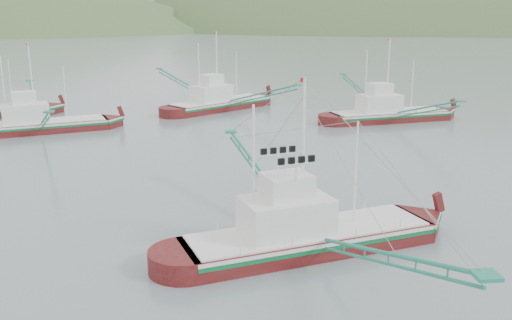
{
  "coord_description": "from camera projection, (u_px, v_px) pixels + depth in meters",
  "views": [
    {
      "loc": [
        -3.3,
        -30.5,
        12.75
      ],
      "look_at": [
        0.0,
        6.0,
        3.2
      ],
      "focal_mm": 40.0,
      "sensor_mm": 36.0,
      "label": 1
    }
  ],
  "objects": [
    {
      "name": "ground",
      "position": [
        265.0,
        240.0,
        32.9
      ],
      "size": [
        1200.0,
        1200.0,
        0.0
      ],
      "primitive_type": "plane",
      "color": "slate",
      "rests_on": "ground"
    },
    {
      "name": "main_boat",
      "position": [
        307.0,
        216.0,
        30.96
      ],
      "size": [
        14.54,
        24.85,
        10.31
      ],
      "rotation": [
        0.0,
        0.0,
        0.29
      ],
      "color": "#4A0C0C",
      "rests_on": "ground"
    },
    {
      "name": "bg_boat_left",
      "position": [
        38.0,
        114.0,
        61.77
      ],
      "size": [
        14.58,
        24.78,
        10.36
      ],
      "rotation": [
        0.0,
        0.0,
        0.34
      ],
      "color": "#4A0C0C",
      "rests_on": "ground"
    },
    {
      "name": "bg_boat_right",
      "position": [
        389.0,
        106.0,
        68.1
      ],
      "size": [
        14.89,
        25.77,
        10.56
      ],
      "rotation": [
        0.0,
        0.0,
        0.21
      ],
      "color": "#4A0C0C",
      "rests_on": "ground"
    },
    {
      "name": "bg_boat_far",
      "position": [
        219.0,
        92.0,
        75.94
      ],
      "size": [
        21.49,
        23.8,
        11.09
      ],
      "rotation": [
        0.0,
        0.0,
        0.69
      ],
      "color": "#4A0C0C",
      "rests_on": "ground"
    },
    {
      "name": "headland_right",
      "position": [
        500.0,
        28.0,
        468.23
      ],
      "size": [
        684.0,
        432.0,
        306.0
      ],
      "primitive_type": "ellipsoid",
      "color": "#425D30",
      "rests_on": "ground"
    },
    {
      "name": "ridge_distant",
      "position": [
        236.0,
        25.0,
        575.2
      ],
      "size": [
        960.0,
        400.0,
        240.0
      ],
      "primitive_type": "ellipsoid",
      "color": "slate",
      "rests_on": "ground"
    }
  ]
}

